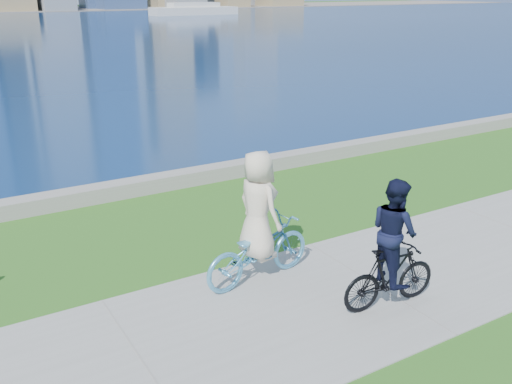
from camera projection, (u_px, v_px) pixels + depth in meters
ground at (141, 361)px, 7.48m from camera, size 320.00×320.00×0.00m
concrete_path at (141, 360)px, 7.47m from camera, size 80.00×3.50×0.02m
seawall at (41, 203)px, 12.42m from camera, size 90.00×0.50×0.35m
ferry_far at (194, 10)px, 99.77m from camera, size 15.29×4.37×2.07m
cyclist_woman at (258, 234)px, 9.24m from camera, size 0.98×2.13×2.22m
cyclist_man at (392, 254)px, 8.47m from camera, size 0.67×1.67×2.04m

